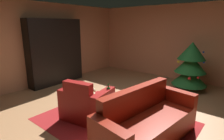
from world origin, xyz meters
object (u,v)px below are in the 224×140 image
at_px(armchair_red, 86,105).
at_px(coffee_table, 115,103).
at_px(book_stack_on_table, 119,98).
at_px(couch_red, 147,124).
at_px(bottle_on_table, 108,93).
at_px(bookshelf_unit, 59,52).
at_px(decorated_tree, 190,66).

height_order(armchair_red, coffee_table, armchair_red).
relative_size(armchair_red, book_stack_on_table, 4.81).
height_order(couch_red, bottle_on_table, couch_red).
relative_size(couch_red, book_stack_on_table, 9.28).
distance_m(couch_red, coffee_table, 0.82).
bearing_deg(bottle_on_table, armchair_red, -141.14).
distance_m(bookshelf_unit, coffee_table, 3.23).
height_order(coffee_table, book_stack_on_table, book_stack_on_table).
distance_m(bookshelf_unit, bottle_on_table, 3.04).
bearing_deg(decorated_tree, armchair_red, -109.44).
relative_size(armchair_red, couch_red, 0.52).
distance_m(armchair_red, decorated_tree, 3.33).
xyz_separation_m(armchair_red, bottle_on_table, (0.35, 0.29, 0.26)).
height_order(bookshelf_unit, decorated_tree, bookshelf_unit).
height_order(coffee_table, decorated_tree, decorated_tree).
xyz_separation_m(armchair_red, coffee_table, (0.53, 0.28, 0.09)).
distance_m(bookshelf_unit, decorated_tree, 4.12).
bearing_deg(armchair_red, couch_red, 5.65).
bearing_deg(bookshelf_unit, armchair_red, -24.79).
distance_m(bottle_on_table, decorated_tree, 2.93).
xyz_separation_m(bookshelf_unit, book_stack_on_table, (3.11, -0.84, -0.51)).
distance_m(couch_red, book_stack_on_table, 0.79).
bearing_deg(bookshelf_unit, couch_red, -15.02).
xyz_separation_m(bottle_on_table, decorated_tree, (0.75, 2.83, 0.17)).
distance_m(couch_red, bottle_on_table, 1.02).
relative_size(bookshelf_unit, coffee_table, 3.28).
relative_size(bookshelf_unit, couch_red, 1.03).
bearing_deg(bottle_on_table, decorated_tree, 75.25).
bearing_deg(decorated_tree, coffee_table, -101.38).
xyz_separation_m(book_stack_on_table, decorated_tree, (0.51, 2.80, 0.23)).
bearing_deg(couch_red, bottle_on_table, 170.96).
height_order(coffee_table, bottle_on_table, bottle_on_table).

